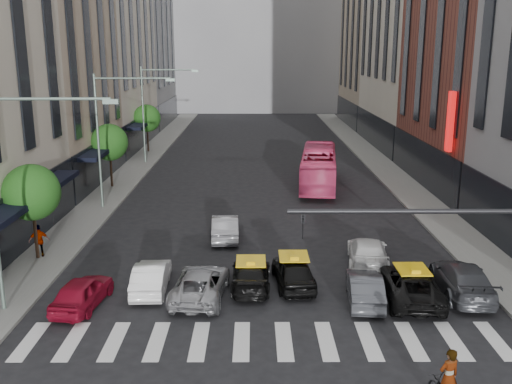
{
  "coord_description": "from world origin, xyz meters",
  "views": [
    {
      "loc": [
        -0.53,
        -17.99,
        10.68
      ],
      "look_at": [
        -0.43,
        8.68,
        4.0
      ],
      "focal_mm": 40.0,
      "sensor_mm": 36.0,
      "label": 1
    }
  ],
  "objects_px": {
    "streetlamp_near": "(13,174)",
    "taxi_center": "(293,271)",
    "streetlamp_far": "(153,102)",
    "pedestrian_far": "(39,241)",
    "streetlamp_mid": "(111,123)",
    "car_white_front": "(151,277)",
    "taxi_left": "(251,274)",
    "bus": "(319,167)",
    "car_red": "(82,292)"
  },
  "relations": [
    {
      "from": "streetlamp_near",
      "to": "taxi_center",
      "type": "xyz_separation_m",
      "value": [
        11.34,
        2.7,
        -5.19
      ]
    },
    {
      "from": "streetlamp_near",
      "to": "taxi_center",
      "type": "distance_m",
      "value": 12.76
    },
    {
      "from": "streetlamp_near",
      "to": "streetlamp_far",
      "type": "distance_m",
      "value": 32.0
    },
    {
      "from": "pedestrian_far",
      "to": "streetlamp_far",
      "type": "bearing_deg",
      "value": -110.02
    },
    {
      "from": "streetlamp_mid",
      "to": "car_white_front",
      "type": "distance_m",
      "value": 15.57
    },
    {
      "from": "streetlamp_mid",
      "to": "pedestrian_far",
      "type": "height_order",
      "value": "streetlamp_mid"
    },
    {
      "from": "streetlamp_mid",
      "to": "taxi_left",
      "type": "xyz_separation_m",
      "value": [
        9.37,
        -13.47,
        -5.28
      ]
    },
    {
      "from": "taxi_center",
      "to": "bus",
      "type": "height_order",
      "value": "bus"
    },
    {
      "from": "streetlamp_near",
      "to": "car_white_front",
      "type": "height_order",
      "value": "streetlamp_near"
    },
    {
      "from": "car_red",
      "to": "streetlamp_near",
      "type": "bearing_deg",
      "value": 19.75
    },
    {
      "from": "streetlamp_mid",
      "to": "pedestrian_far",
      "type": "bearing_deg",
      "value": -99.71
    },
    {
      "from": "car_white_front",
      "to": "pedestrian_far",
      "type": "distance_m",
      "value": 7.67
    },
    {
      "from": "bus",
      "to": "pedestrian_far",
      "type": "height_order",
      "value": "bus"
    },
    {
      "from": "streetlamp_far",
      "to": "car_red",
      "type": "xyz_separation_m",
      "value": [
        2.2,
        -31.52,
        -5.23
      ]
    },
    {
      "from": "car_red",
      "to": "bus",
      "type": "xyz_separation_m",
      "value": [
        12.48,
        22.08,
        0.87
      ]
    },
    {
      "from": "pedestrian_far",
      "to": "taxi_left",
      "type": "bearing_deg",
      "value": 145.38
    },
    {
      "from": "car_red",
      "to": "taxi_left",
      "type": "xyz_separation_m",
      "value": [
        7.16,
        2.05,
        -0.04
      ]
    },
    {
      "from": "car_white_front",
      "to": "taxi_center",
      "type": "distance_m",
      "value": 6.52
    },
    {
      "from": "bus",
      "to": "pedestrian_far",
      "type": "relative_size",
      "value": 6.39
    },
    {
      "from": "car_red",
      "to": "bus",
      "type": "height_order",
      "value": "bus"
    },
    {
      "from": "car_red",
      "to": "taxi_center",
      "type": "bearing_deg",
      "value": -158.76
    },
    {
      "from": "streetlamp_near",
      "to": "pedestrian_far",
      "type": "height_order",
      "value": "streetlamp_near"
    },
    {
      "from": "car_red",
      "to": "pedestrian_far",
      "type": "height_order",
      "value": "pedestrian_far"
    },
    {
      "from": "streetlamp_near",
      "to": "car_red",
      "type": "relative_size",
      "value": 2.29
    },
    {
      "from": "streetlamp_near",
      "to": "pedestrian_far",
      "type": "bearing_deg",
      "value": 105.2
    },
    {
      "from": "car_red",
      "to": "bus",
      "type": "distance_m",
      "value": 25.38
    },
    {
      "from": "car_red",
      "to": "pedestrian_far",
      "type": "xyz_separation_m",
      "value": [
        -3.88,
        5.71,
        0.35
      ]
    },
    {
      "from": "streetlamp_mid",
      "to": "bus",
      "type": "height_order",
      "value": "streetlamp_mid"
    },
    {
      "from": "streetlamp_far",
      "to": "taxi_left",
      "type": "distance_m",
      "value": 31.37
    },
    {
      "from": "streetlamp_mid",
      "to": "taxi_center",
      "type": "bearing_deg",
      "value": -49.55
    },
    {
      "from": "streetlamp_near",
      "to": "taxi_center",
      "type": "bearing_deg",
      "value": 13.38
    },
    {
      "from": "streetlamp_mid",
      "to": "car_white_front",
      "type": "height_order",
      "value": "streetlamp_mid"
    },
    {
      "from": "streetlamp_far",
      "to": "pedestrian_far",
      "type": "relative_size",
      "value": 5.2
    },
    {
      "from": "bus",
      "to": "pedestrian_far",
      "type": "distance_m",
      "value": 23.15
    },
    {
      "from": "car_white_front",
      "to": "taxi_center",
      "type": "xyz_separation_m",
      "value": [
        6.5,
        0.54,
        0.04
      ]
    },
    {
      "from": "taxi_left",
      "to": "taxi_center",
      "type": "bearing_deg",
      "value": -174.11
    },
    {
      "from": "car_red",
      "to": "taxi_left",
      "type": "bearing_deg",
      "value": -156.46
    },
    {
      "from": "taxi_left",
      "to": "streetlamp_near",
      "type": "bearing_deg",
      "value": 15.99
    },
    {
      "from": "streetlamp_mid",
      "to": "taxi_center",
      "type": "distance_m",
      "value": 18.24
    },
    {
      "from": "car_red",
      "to": "pedestrian_far",
      "type": "bearing_deg",
      "value": -48.19
    },
    {
      "from": "taxi_left",
      "to": "streetlamp_far",
      "type": "bearing_deg",
      "value": -71.46
    },
    {
      "from": "taxi_left",
      "to": "streetlamp_mid",
      "type": "bearing_deg",
      "value": -54.29
    },
    {
      "from": "bus",
      "to": "taxi_left",
      "type": "bearing_deg",
      "value": 82.37
    },
    {
      "from": "streetlamp_near",
      "to": "pedestrian_far",
      "type": "xyz_separation_m",
      "value": [
        -1.68,
        6.18,
        -4.89
      ]
    },
    {
      "from": "streetlamp_near",
      "to": "car_red",
      "type": "height_order",
      "value": "streetlamp_near"
    },
    {
      "from": "streetlamp_mid",
      "to": "pedestrian_far",
      "type": "relative_size",
      "value": 5.2
    },
    {
      "from": "taxi_left",
      "to": "pedestrian_far",
      "type": "height_order",
      "value": "pedestrian_far"
    },
    {
      "from": "streetlamp_mid",
      "to": "bus",
      "type": "xyz_separation_m",
      "value": [
        14.68,
        6.56,
        -4.36
      ]
    },
    {
      "from": "streetlamp_mid",
      "to": "bus",
      "type": "bearing_deg",
      "value": 24.07
    },
    {
      "from": "taxi_center",
      "to": "car_white_front",
      "type": "bearing_deg",
      "value": -0.81
    }
  ]
}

